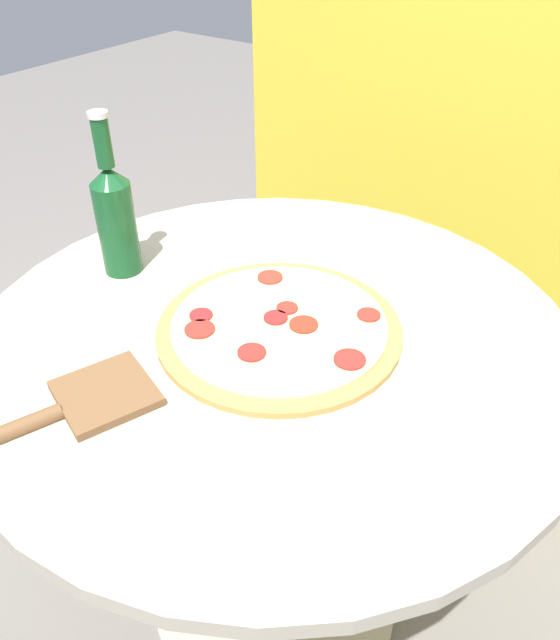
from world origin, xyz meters
TOP-DOWN VIEW (x-y plane):
  - ground_plane at (0.00, 0.00)m, footprint 8.00×8.00m
  - table at (0.00, 0.00)m, footprint 0.89×0.89m
  - fence_panel at (0.00, 0.89)m, footprint 1.39×0.04m
  - pizza at (0.01, 0.00)m, footprint 0.36×0.36m
  - beer_bottle at (-0.30, -0.01)m, footprint 0.06×0.06m
  - pizza_paddle at (-0.10, -0.27)m, footprint 0.15×0.24m

SIDE VIEW (x-z plane):
  - ground_plane at x=0.00m, z-range 0.00..0.00m
  - table at x=0.00m, z-range 0.16..0.88m
  - pizza_paddle at x=-0.10m, z-range 0.71..0.74m
  - pizza at x=0.01m, z-range 0.72..0.74m
  - fence_panel at x=0.00m, z-range 0.00..1.48m
  - beer_bottle at x=-0.30m, z-range 0.69..0.95m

